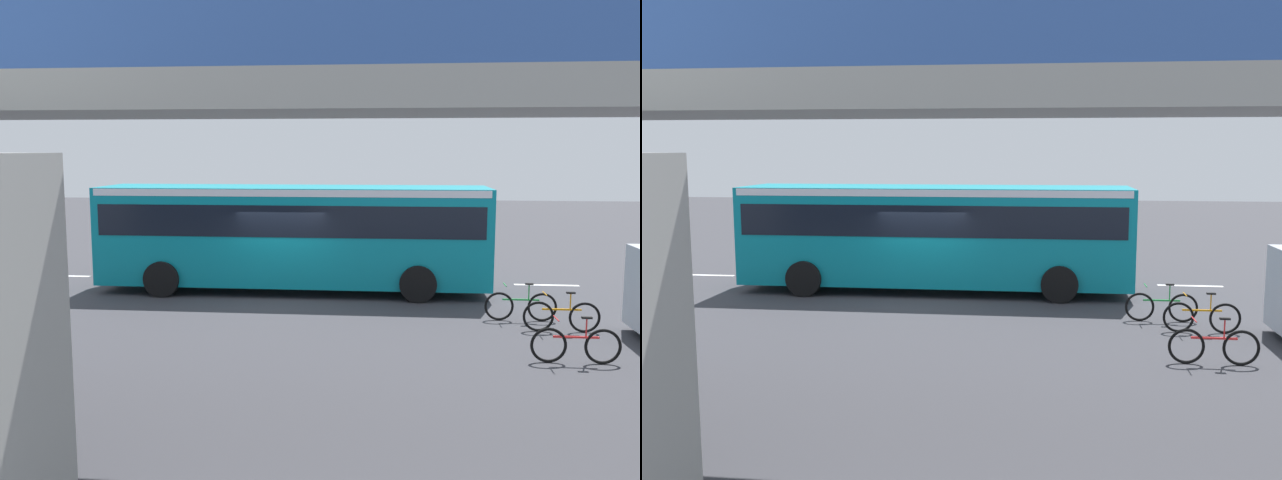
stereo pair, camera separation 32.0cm
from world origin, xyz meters
TOP-DOWN VIEW (x-y plane):
  - ground at (0.00, 0.00)m, footprint 80.00×80.00m
  - city_bus at (-0.17, -0.95)m, footprint 11.54×2.85m
  - bicycle_orange at (-7.07, 3.20)m, footprint 1.77×0.44m
  - bicycle_green at (-6.32, 2.21)m, footprint 1.77×0.44m
  - bicycle_red at (-6.76, 5.64)m, footprint 1.77×0.44m
  - traffic_sign at (0.01, -3.80)m, footprint 0.08×0.60m
  - lane_dash_leftmost at (-8.00, -2.57)m, footprint 2.00×0.20m
  - lane_dash_left at (-4.00, -2.57)m, footprint 2.00×0.20m
  - lane_dash_centre at (0.00, -2.57)m, footprint 2.00×0.20m
  - lane_dash_right at (4.00, -2.57)m, footprint 2.00×0.20m
  - lane_dash_rightmost at (8.00, -2.57)m, footprint 2.00×0.20m
  - pedestrian_overpass at (0.00, 9.94)m, footprint 30.07×2.60m

SIDE VIEW (x-z plane):
  - ground at x=0.00m, z-range 0.00..0.00m
  - lane_dash_leftmost at x=-8.00m, z-range 0.00..0.01m
  - lane_dash_left at x=-4.00m, z-range 0.00..0.01m
  - lane_dash_centre at x=0.00m, z-range 0.00..0.01m
  - lane_dash_right at x=4.00m, z-range 0.00..0.01m
  - lane_dash_rightmost at x=8.00m, z-range 0.00..0.01m
  - bicycle_orange at x=-7.07m, z-range -0.11..0.85m
  - bicycle_green at x=-6.32m, z-range -0.11..0.85m
  - bicycle_red at x=-6.76m, z-range -0.11..0.85m
  - city_bus at x=-0.17m, z-range 0.31..3.46m
  - traffic_sign at x=0.01m, z-range 0.49..3.29m
  - pedestrian_overpass at x=0.00m, z-range 1.50..7.81m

